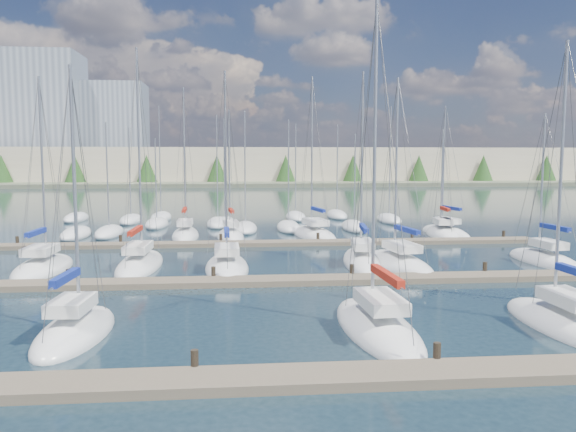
{
  "coord_description": "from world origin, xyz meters",
  "views": [
    {
      "loc": [
        -2.56,
        -14.72,
        6.95
      ],
      "look_at": [
        0.0,
        14.0,
        4.0
      ],
      "focal_mm": 35.0,
      "sensor_mm": 36.0,
      "label": 1
    }
  ],
  "objects": [
    {
      "name": "ground",
      "position": [
        0.0,
        60.0,
        0.0
      ],
      "size": [
        400.0,
        400.0,
        0.0
      ],
      "primitive_type": "plane",
      "color": "#1C2E38",
      "rests_on": "ground"
    },
    {
      "name": "dock_near",
      "position": [
        0.0,
        2.01,
        0.15
      ],
      "size": [
        44.0,
        1.93,
        1.1
      ],
      "color": "#6B5E4C",
      "rests_on": "ground"
    },
    {
      "name": "dock_mid",
      "position": [
        0.0,
        16.01,
        0.15
      ],
      "size": [
        44.0,
        1.93,
        1.1
      ],
      "color": "#6B5E4C",
      "rests_on": "ground"
    },
    {
      "name": "dock_far",
      "position": [
        0.0,
        30.01,
        0.15
      ],
      "size": [
        44.0,
        1.93,
        1.1
      ],
      "color": "#6B5E4C",
      "rests_on": "ground"
    },
    {
      "name": "sailboat_o",
      "position": [
        -3.25,
        34.24,
        0.2
      ],
      "size": [
        2.9,
        6.4,
        11.97
      ],
      "rotation": [
        0.0,
        0.0,
        0.11
      ],
      "color": "white",
      "rests_on": "ground"
    },
    {
      "name": "sailboat_l",
      "position": [
        7.81,
        20.41,
        0.18
      ],
      "size": [
        3.91,
        8.8,
        12.87
      ],
      "rotation": [
        0.0,
        0.0,
        0.14
      ],
      "color": "white",
      "rests_on": "ground"
    },
    {
      "name": "sailboat_p",
      "position": [
        4.21,
        34.9,
        0.18
      ],
      "size": [
        4.41,
        9.32,
        14.99
      ],
      "rotation": [
        0.0,
        0.0,
        0.16
      ],
      "color": "white",
      "rests_on": "ground"
    },
    {
      "name": "sailboat_h",
      "position": [
        -14.73,
        20.98,
        0.18
      ],
      "size": [
        2.97,
        7.55,
        12.74
      ],
      "rotation": [
        0.0,
        0.0,
        -0.01
      ],
      "color": "white",
      "rests_on": "ground"
    },
    {
      "name": "sailboat_q",
      "position": [
        15.82,
        34.24,
        0.18
      ],
      "size": [
        3.22,
        7.14,
        10.34
      ],
      "rotation": [
        0.0,
        0.0,
        -0.12
      ],
      "color": "white",
      "rests_on": "ground"
    },
    {
      "name": "sailboat_i",
      "position": [
        -8.9,
        21.52,
        0.19
      ],
      "size": [
        2.72,
        9.11,
        14.7
      ],
      "rotation": [
        0.0,
        0.0,
        -0.02
      ],
      "color": "white",
      "rests_on": "ground"
    },
    {
      "name": "sailboat_j",
      "position": [
        -3.3,
        20.21,
        0.18
      ],
      "size": [
        2.93,
        7.83,
        13.11
      ],
      "rotation": [
        0.0,
        0.0,
        0.03
      ],
      "color": "white",
      "rests_on": "ground"
    },
    {
      "name": "sailboat_m",
      "position": [
        17.8,
        20.58,
        0.18
      ],
      "size": [
        2.87,
        7.63,
        10.69
      ],
      "rotation": [
        0.0,
        0.0,
        0.08
      ],
      "color": "white",
      "rests_on": "ground"
    },
    {
      "name": "sailboat_k",
      "position": [
        5.6,
        21.54,
        0.19
      ],
      "size": [
        3.48,
        9.05,
        13.4
      ],
      "rotation": [
        0.0,
        0.0,
        -0.13
      ],
      "color": "white",
      "rests_on": "ground"
    },
    {
      "name": "sailboat_d",
      "position": [
        2.98,
        6.93,
        0.18
      ],
      "size": [
        3.11,
        8.66,
        13.91
      ],
      "rotation": [
        0.0,
        0.0,
        0.05
      ],
      "color": "white",
      "rests_on": "ground"
    },
    {
      "name": "sailboat_n",
      "position": [
        -7.27,
        35.46,
        0.2
      ],
      "size": [
        2.59,
        7.77,
        13.95
      ],
      "rotation": [
        0.0,
        0.0,
        0.03
      ],
      "color": "white",
      "rests_on": "ground"
    },
    {
      "name": "sailboat_r",
      "position": [
        16.43,
        34.99,
        0.19
      ],
      "size": [
        3.48,
        7.78,
        12.49
      ],
      "rotation": [
        0.0,
        0.0,
        0.18
      ],
      "color": "white",
      "rests_on": "ground"
    },
    {
      "name": "sailboat_e",
      "position": [
        10.7,
        6.66,
        0.18
      ],
      "size": [
        2.76,
        7.81,
        12.44
      ],
      "rotation": [
        0.0,
        0.0,
        0.04
      ],
      "color": "white",
      "rests_on": "ground"
    },
    {
      "name": "sailboat_c",
      "position": [
        -8.99,
        7.39,
        0.18
      ],
      "size": [
        2.84,
        6.7,
        11.3
      ],
      "rotation": [
        0.0,
        0.0,
        -0.06
      ],
      "color": "white",
      "rests_on": "ground"
    },
    {
      "name": "distant_boats",
      "position": [
        -4.34,
        43.76,
        0.29
      ],
      "size": [
        36.93,
        20.75,
        13.3
      ],
      "color": "#9EA0A5",
      "rests_on": "ground"
    },
    {
      "name": "shoreline",
      "position": [
        -13.29,
        149.77,
        7.44
      ],
      "size": [
        400.0,
        60.0,
        38.0
      ],
      "color": "#666B51",
      "rests_on": "ground"
    }
  ]
}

